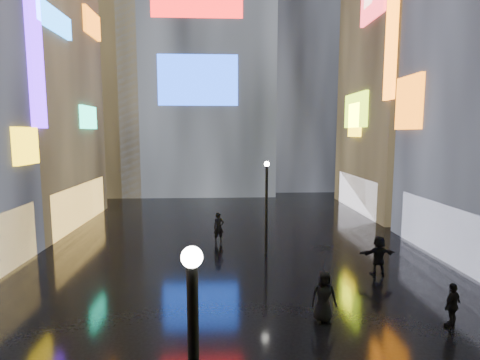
{
  "coord_description": "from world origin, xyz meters",
  "views": [
    {
      "loc": [
        -0.68,
        -1.7,
        6.72
      ],
      "look_at": [
        0.0,
        12.0,
        5.0
      ],
      "focal_mm": 28.0,
      "sensor_mm": 36.0,
      "label": 1
    }
  ],
  "objects": [
    {
      "name": "pedestrian_3",
      "position": [
        7.3,
        10.25,
        0.79
      ],
      "size": [
        0.99,
        0.82,
        1.59
      ],
      "primitive_type": "imported",
      "rotation": [
        0.0,
        0.0,
        3.7
      ],
      "color": "black",
      "rests_on": "ground"
    },
    {
      "name": "lamp_far",
      "position": [
        1.79,
        18.54,
        2.94
      ],
      "size": [
        0.3,
        0.3,
        5.2
      ],
      "color": "black",
      "rests_on": "ground"
    },
    {
      "name": "tower_main",
      "position": [
        -3.0,
        43.97,
        21.01
      ],
      "size": [
        16.0,
        14.2,
        42.0
      ],
      "color": "black",
      "rests_on": "ground"
    },
    {
      "name": "tower_flank_left",
      "position": [
        -14.0,
        42.0,
        13.0
      ],
      "size": [
        10.0,
        10.0,
        26.0
      ],
      "primitive_type": "cube",
      "color": "black",
      "rests_on": "ground"
    },
    {
      "name": "pedestrian_6",
      "position": [
        -0.88,
        20.91,
        0.93
      ],
      "size": [
        0.78,
        0.64,
        1.86
      ],
      "primitive_type": "imported",
      "rotation": [
        0.0,
        0.0,
        0.33
      ],
      "color": "black",
      "rests_on": "ground"
    },
    {
      "name": "umbrella_2",
      "position": [
        2.94,
        10.87,
        2.34
      ],
      "size": [
        1.28,
        1.26,
        0.96
      ],
      "primitive_type": "imported",
      "rotation": [
        0.0,
        0.0,
        1.35
      ],
      "color": "black",
      "rests_on": "pedestrian_4"
    },
    {
      "name": "building_right_far",
      "position": [
        15.98,
        30.0,
        13.98
      ],
      "size": [
        10.28,
        12.0,
        28.0
      ],
      "color": "black",
      "rests_on": "ground"
    },
    {
      "name": "tower_flank_right",
      "position": [
        9.0,
        46.0,
        17.0
      ],
      "size": [
        12.0,
        12.0,
        34.0
      ],
      "primitive_type": "cube",
      "color": "black",
      "rests_on": "ground"
    },
    {
      "name": "ground",
      "position": [
        0.0,
        20.0,
        0.0
      ],
      "size": [
        140.0,
        140.0,
        0.0
      ],
      "primitive_type": "plane",
      "color": "black",
      "rests_on": "ground"
    },
    {
      "name": "building_left_far",
      "position": [
        -15.98,
        26.0,
        10.98
      ],
      "size": [
        10.28,
        12.0,
        22.0
      ],
      "color": "black",
      "rests_on": "ground"
    },
    {
      "name": "pedestrian_4",
      "position": [
        2.94,
        10.87,
        0.93
      ],
      "size": [
        0.91,
        0.59,
        1.86
      ],
      "primitive_type": "imported",
      "rotation": [
        0.0,
        0.0,
        0.0
      ],
      "color": "black",
      "rests_on": "ground"
    },
    {
      "name": "pedestrian_5",
      "position": [
        6.76,
        15.15,
        0.94
      ],
      "size": [
        1.78,
        0.66,
        1.89
      ],
      "primitive_type": "imported",
      "rotation": [
        0.0,
        0.0,
        3.2
      ],
      "color": "black",
      "rests_on": "ground"
    }
  ]
}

